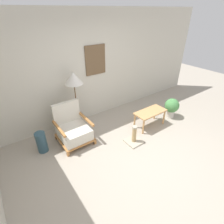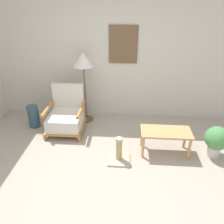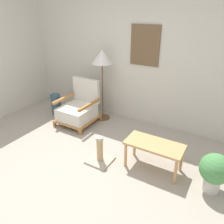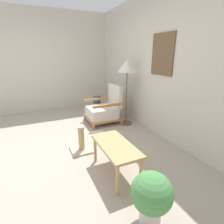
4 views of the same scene
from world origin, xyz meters
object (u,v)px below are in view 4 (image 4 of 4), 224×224
(coffee_table, at_px, (116,149))
(potted_plant, at_px, (151,195))
(vase, at_px, (97,105))
(scratching_post, at_px, (82,144))
(armchair, at_px, (104,110))
(floor_lamp, at_px, (127,69))

(coffee_table, bearing_deg, potted_plant, -2.32)
(vase, bearing_deg, scratching_post, -27.44)
(vase, relative_size, potted_plant, 0.85)
(potted_plant, xyz_separation_m, scratching_post, (-1.58, -0.23, -0.20))
(armchair, bearing_deg, floor_lamp, 52.20)
(armchair, xyz_separation_m, vase, (-0.69, 0.07, -0.07))
(floor_lamp, bearing_deg, armchair, -127.80)
(floor_lamp, height_order, potted_plant, floor_lamp)
(floor_lamp, bearing_deg, vase, -161.17)
(potted_plant, relative_size, scratching_post, 1.26)
(floor_lamp, distance_m, vase, 1.48)
(scratching_post, bearing_deg, floor_lamp, 120.84)
(vase, height_order, potted_plant, potted_plant)
(coffee_table, relative_size, scratching_post, 1.90)
(floor_lamp, xyz_separation_m, coffee_table, (1.52, -1.01, -0.89))
(armchair, distance_m, scratching_post, 1.39)
(scratching_post, bearing_deg, vase, 152.56)
(floor_lamp, distance_m, scratching_post, 1.86)
(potted_plant, distance_m, scratching_post, 1.61)
(floor_lamp, distance_m, coffee_table, 2.03)
(armchair, distance_m, potted_plant, 2.73)
(coffee_table, xyz_separation_m, potted_plant, (0.82, -0.03, -0.04))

